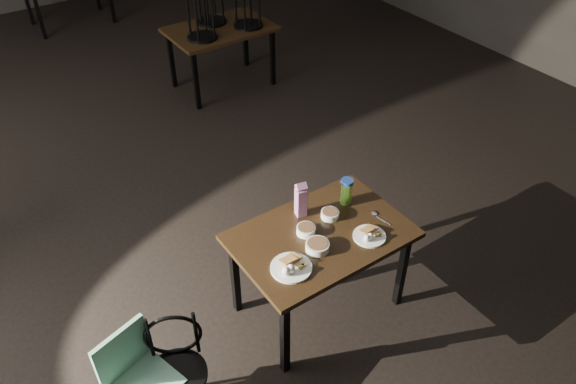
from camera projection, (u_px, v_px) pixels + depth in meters
main_table at (321, 242)px, 3.88m from camera, size 1.20×0.80×0.75m
plate_left at (291, 266)px, 3.57m from camera, size 0.27×0.27×0.09m
plate_right at (370, 235)px, 3.80m from camera, size 0.23×0.23×0.07m
bowl_near at (306, 230)px, 3.82m from camera, size 0.13×0.13×0.05m
bowl_far at (330, 214)px, 3.95m from camera, size 0.13×0.13×0.05m
bowl_big at (317, 246)px, 3.70m from camera, size 0.16×0.16×0.05m
juice_carton at (301, 200)px, 3.91m from camera, size 0.08×0.08×0.29m
water_bottle at (346, 191)px, 4.03m from camera, size 0.12×0.12×0.20m
spoon at (376, 214)px, 3.99m from camera, size 0.05×0.19×0.01m
bentwood_chair at (176, 362)px, 3.39m from camera, size 0.41×0.41×0.77m
school_chair at (137, 374)px, 3.31m from camera, size 0.44×0.44×0.77m
bg_table_right at (220, 26)px, 6.51m from camera, size 1.20×0.80×1.48m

